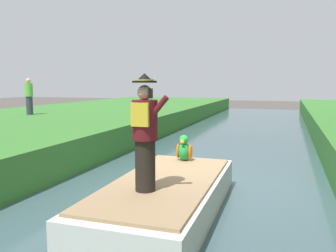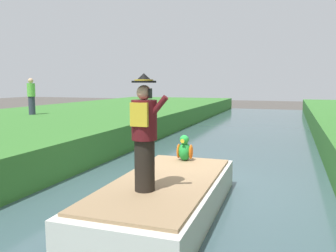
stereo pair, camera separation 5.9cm
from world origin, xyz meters
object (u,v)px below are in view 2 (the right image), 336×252
object	(u,v)px
boat	(165,197)
person_bystander	(31,96)
parrot_plush	(185,149)
person_pirate	(144,133)

from	to	relation	value
boat	person_bystander	distance (m)	11.13
parrot_plush	person_bystander	xyz separation A→B (m)	(-8.64, 5.16, 0.86)
boat	parrot_plush	bearing A→B (deg)	94.13
boat	person_pirate	distance (m)	1.41
person_pirate	person_bystander	xyz separation A→B (m)	(-8.66, 7.42, 0.18)
boat	person_bystander	bearing A→B (deg)	142.41
parrot_plush	person_bystander	distance (m)	10.10
person_pirate	parrot_plush	size ratio (longest dim) A/B	3.25
person_pirate	person_bystander	size ratio (longest dim) A/B	1.16
person_bystander	parrot_plush	bearing A→B (deg)	-30.88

